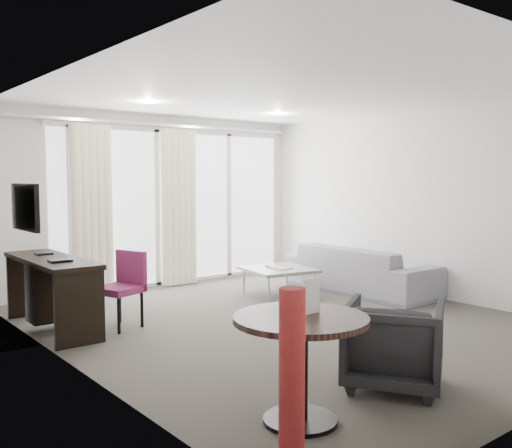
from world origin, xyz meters
TOP-DOWN VIEW (x-y plane):
  - floor at (0.00, 0.00)m, footprint 5.00×6.00m
  - ceiling at (0.00, 0.00)m, footprint 5.00×6.00m
  - wall_left at (-2.50, 0.00)m, footprint 0.00×6.00m
  - wall_right at (2.50, 0.00)m, footprint 0.00×6.00m
  - window_panel at (0.30, 2.98)m, footprint 4.00×0.02m
  - window_frame at (0.30, 2.97)m, footprint 4.10×0.06m
  - curtain_left at (-1.15, 2.82)m, footprint 0.60×0.20m
  - curtain_right at (0.25, 2.82)m, footprint 0.60×0.20m
  - curtain_track at (0.00, 2.82)m, footprint 4.80×0.04m
  - downlight_a at (-0.90, 1.60)m, footprint 0.12×0.12m
  - downlight_b at (1.20, 1.60)m, footprint 0.12×0.12m
  - desk at (-2.22, 1.39)m, footprint 0.53×1.68m
  - tv at (-2.46, 1.45)m, footprint 0.05×0.80m
  - desk_chair at (-1.62, 1.00)m, footprint 0.58×0.56m
  - round_table at (-1.72, -2.04)m, footprint 0.95×0.95m
  - menu_card at (-1.61, -2.03)m, footprint 0.13×0.03m
  - red_lamp at (-2.37, -2.66)m, footprint 0.23×0.23m
  - tub_armchair at (-0.69, -2.01)m, footprint 1.03×1.02m
  - coffee_table at (0.89, 1.21)m, footprint 1.02×1.02m
  - remote at (0.83, 1.36)m, footprint 0.10×0.16m
  - magazine at (0.89, 1.17)m, footprint 0.23×0.27m
  - sofa at (2.03, 0.69)m, footprint 0.90×2.29m
  - terrace_slab at (0.30, 4.50)m, footprint 5.60×3.00m
  - rattan_chair_a at (0.40, 4.48)m, footprint 0.67×0.67m
  - rattan_chair_b at (2.36, 4.47)m, footprint 0.74×0.74m
  - rattan_table at (1.50, 4.29)m, footprint 0.56×0.56m
  - balustrade at (0.30, 5.95)m, footprint 5.50×0.06m

SIDE VIEW (x-z plane):
  - terrace_slab at x=0.30m, z-range -0.12..0.00m
  - floor at x=0.00m, z-range 0.00..0.00m
  - coffee_table at x=0.89m, z-range 0.00..0.40m
  - rattan_table at x=1.50m, z-range 0.00..0.47m
  - sofa at x=2.03m, z-range 0.00..0.67m
  - tub_armchair at x=-0.69m, z-range 0.00..0.69m
  - remote at x=0.83m, z-range 0.35..0.37m
  - magazine at x=0.89m, z-range 0.35..0.37m
  - round_table at x=-1.72m, z-range 0.00..0.73m
  - rattan_chair_a at x=0.40m, z-range 0.00..0.76m
  - desk at x=-2.22m, z-range 0.00..0.79m
  - desk_chair at x=-1.62m, z-range 0.00..0.85m
  - rattan_chair_b at x=2.36m, z-range 0.00..0.90m
  - balustrade at x=0.30m, z-range -0.02..1.02m
  - red_lamp at x=-2.37m, z-range 0.00..1.10m
  - menu_card at x=-1.61m, z-range 0.60..0.84m
  - window_panel at x=0.30m, z-range 0.01..2.39m
  - curtain_left at x=-1.15m, z-range 0.01..2.39m
  - curtain_right at x=0.25m, z-range 0.01..2.39m
  - window_frame at x=0.30m, z-range -0.02..2.42m
  - wall_left at x=-2.50m, z-range 0.00..2.60m
  - wall_right at x=2.50m, z-range 0.00..2.60m
  - tv at x=-2.46m, z-range 1.10..1.60m
  - curtain_track at x=0.00m, z-range 2.43..2.47m
  - downlight_a at x=-0.90m, z-range 2.58..2.60m
  - downlight_b at x=1.20m, z-range 2.58..2.60m
  - ceiling at x=0.00m, z-range 2.60..2.60m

